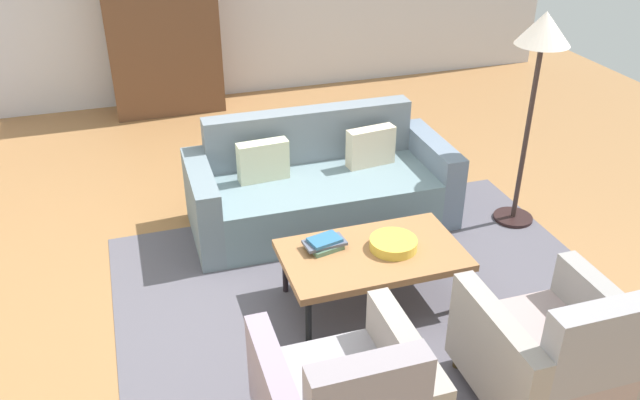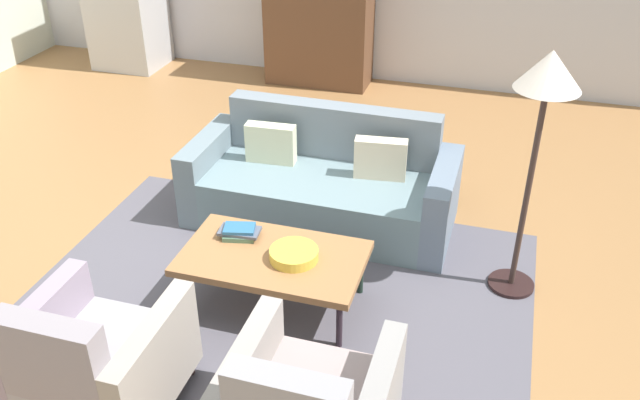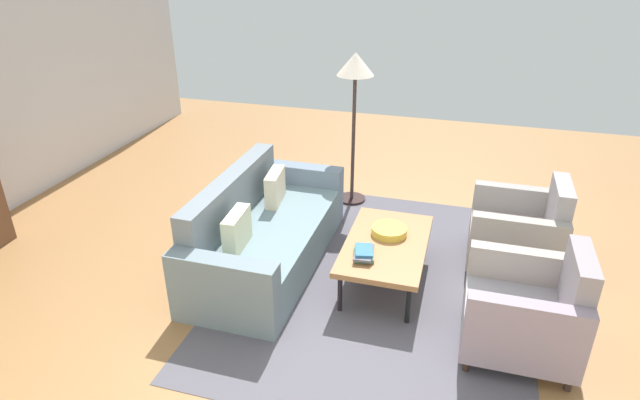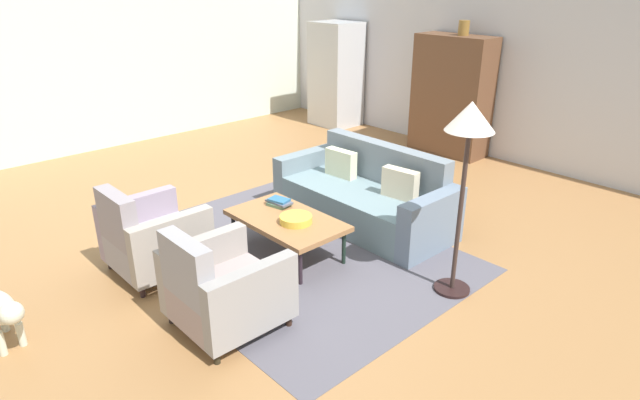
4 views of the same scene
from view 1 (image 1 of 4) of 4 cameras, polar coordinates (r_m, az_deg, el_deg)
The scene contains 9 objects.
ground_plane at distance 4.80m, azimuth -1.61°, elevation -6.96°, with size 10.71×10.71×0.00m, color #9B6C40.
area_rug at distance 4.66m, azimuth 4.14°, elevation -8.25°, with size 3.40×2.60×0.01m, color #55525C.
couch at distance 5.40m, azimuth -0.12°, elevation 1.17°, with size 2.11×0.92×0.86m.
coffee_table at distance 4.41m, azimuth 4.55°, elevation -4.87°, with size 1.20×0.70×0.40m.
armchair_right at distance 3.90m, azimuth 19.58°, elevation -12.62°, with size 0.80×0.80×0.88m.
fruit_bowl at distance 4.42m, azimuth 6.35°, elevation -3.78°, with size 0.32×0.32×0.07m, color gold.
book_stack at distance 4.39m, azimuth 0.40°, elevation -3.77°, with size 0.29×0.21×0.08m.
cabinet at distance 7.67m, azimuth -13.47°, elevation 13.92°, with size 1.20×0.51×1.80m.
floor_lamp at distance 5.18m, azimuth 18.54°, elevation 12.23°, with size 0.40×0.40×1.72m.
Camera 1 is at (-1.05, -3.72, 2.84)m, focal length 37.05 mm.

